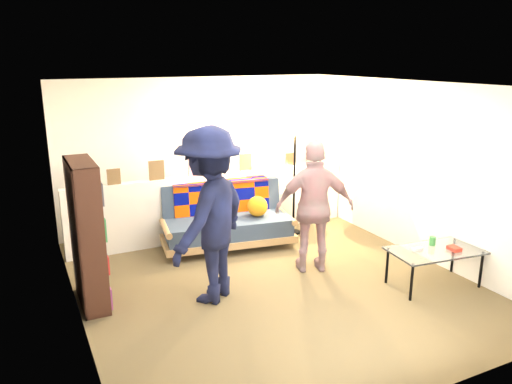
% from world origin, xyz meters
% --- Properties ---
extents(ground, '(5.00, 5.00, 0.00)m').
position_xyz_m(ground, '(0.00, 0.00, 0.00)').
color(ground, brown).
rests_on(ground, ground).
extents(room_shell, '(4.60, 5.05, 2.45)m').
position_xyz_m(room_shell, '(0.00, 0.47, 1.67)').
color(room_shell, silver).
rests_on(room_shell, ground).
extents(half_wall_ledge, '(4.45, 0.15, 1.00)m').
position_xyz_m(half_wall_ledge, '(0.00, 1.80, 0.50)').
color(half_wall_ledge, silver).
rests_on(half_wall_ledge, ground).
extents(ledge_decor, '(2.97, 0.02, 0.45)m').
position_xyz_m(ledge_decor, '(-0.23, 1.78, 1.18)').
color(ledge_decor, brown).
rests_on(ledge_decor, half_wall_ledge).
extents(futon_sofa, '(2.00, 1.16, 0.81)m').
position_xyz_m(futon_sofa, '(0.00, 1.37, 0.38)').
color(futon_sofa, '#A98252').
rests_on(futon_sofa, ground).
extents(bookshelf, '(0.27, 0.82, 1.64)m').
position_xyz_m(bookshelf, '(-2.08, 0.40, 0.77)').
color(bookshelf, '#331911').
rests_on(bookshelf, ground).
extents(coffee_table, '(1.17, 0.73, 0.57)m').
position_xyz_m(coffee_table, '(1.73, -0.99, 0.43)').
color(coffee_table, black).
rests_on(coffee_table, ground).
extents(floor_lamp, '(0.34, 0.30, 1.64)m').
position_xyz_m(floor_lamp, '(1.15, 1.40, 1.16)').
color(floor_lamp, black).
rests_on(floor_lamp, ground).
extents(person_left, '(1.47, 1.38, 2.00)m').
position_xyz_m(person_left, '(-0.82, -0.09, 1.00)').
color(person_left, black).
rests_on(person_left, ground).
extents(person_right, '(1.08, 0.76, 1.71)m').
position_xyz_m(person_right, '(0.66, 0.05, 0.85)').
color(person_right, '#CE858F').
rests_on(person_right, ground).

